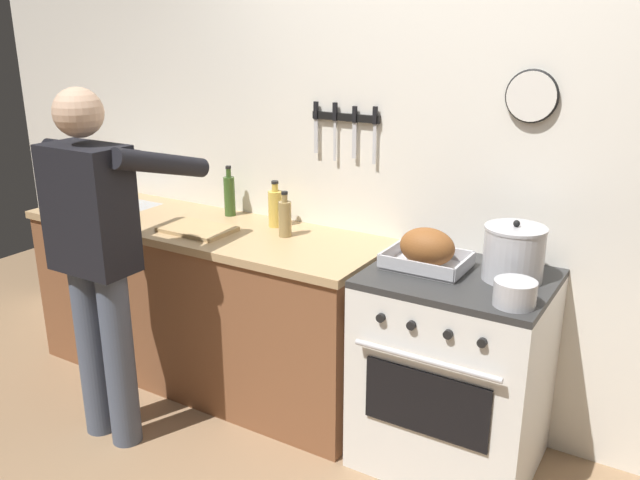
{
  "coord_description": "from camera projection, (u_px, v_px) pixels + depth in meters",
  "views": [
    {
      "loc": [
        1.06,
        -1.52,
        1.91
      ],
      "look_at": [
        -0.38,
        0.85,
        0.99
      ],
      "focal_mm": 37.01,
      "sensor_mm": 36.0,
      "label": 1
    }
  ],
  "objects": [
    {
      "name": "wall_back",
      "position": [
        447.0,
        161.0,
        3.04
      ],
      "size": [
        6.0,
        0.13,
        2.6
      ],
      "color": "white",
      "rests_on": "ground"
    },
    {
      "name": "counter_block",
      "position": [
        205.0,
        301.0,
        3.61
      ],
      "size": [
        2.03,
        0.65,
        0.9
      ],
      "color": "brown",
      "rests_on": "ground"
    },
    {
      "name": "stove",
      "position": [
        453.0,
        370.0,
        2.91
      ],
      "size": [
        0.76,
        0.67,
        0.9
      ],
      "color": "white",
      "rests_on": "ground"
    },
    {
      "name": "person_cook",
      "position": [
        98.0,
        248.0,
        2.93
      ],
      "size": [
        0.51,
        0.63,
        1.66
      ],
      "rotation": [
        0.0,
        0.0,
        1.69
      ],
      "color": "#4C566B",
      "rests_on": "ground"
    },
    {
      "name": "roasting_pan",
      "position": [
        427.0,
        250.0,
        2.83
      ],
      "size": [
        0.35,
        0.26,
        0.18
      ],
      "color": "#B7B7BC",
      "rests_on": "stove"
    },
    {
      "name": "stock_pot",
      "position": [
        514.0,
        253.0,
        2.69
      ],
      "size": [
        0.25,
        0.25,
        0.25
      ],
      "color": "#B7B7BC",
      "rests_on": "stove"
    },
    {
      "name": "saucepan",
      "position": [
        515.0,
        293.0,
        2.46
      ],
      "size": [
        0.16,
        0.16,
        0.1
      ],
      "color": "#B7B7BC",
      "rests_on": "stove"
    },
    {
      "name": "cutting_board",
      "position": [
        197.0,
        229.0,
        3.35
      ],
      "size": [
        0.36,
        0.24,
        0.02
      ],
      "primitive_type": "cube",
      "color": "tan",
      "rests_on": "counter_block"
    },
    {
      "name": "bottle_olive_oil",
      "position": [
        229.0,
        195.0,
        3.59
      ],
      "size": [
        0.06,
        0.06,
        0.28
      ],
      "color": "#385623",
      "rests_on": "counter_block"
    },
    {
      "name": "bottle_cooking_oil",
      "position": [
        275.0,
        208.0,
        3.4
      ],
      "size": [
        0.07,
        0.07,
        0.24
      ],
      "color": "gold",
      "rests_on": "counter_block"
    },
    {
      "name": "bottle_vinegar",
      "position": [
        285.0,
        218.0,
        3.24
      ],
      "size": [
        0.06,
        0.06,
        0.23
      ],
      "color": "#997F4C",
      "rests_on": "counter_block"
    }
  ]
}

